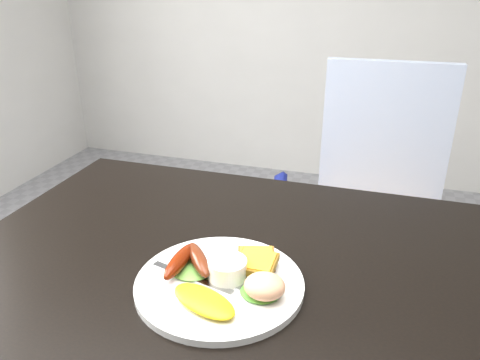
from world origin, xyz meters
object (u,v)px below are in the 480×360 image
object	(u,v)px
dining_chair	(374,227)
person	(255,130)
plate	(220,284)
dining_table	(263,277)

from	to	relation	value
dining_chair	person	world-z (taller)	person
dining_chair	plate	world-z (taller)	plate
plate	dining_chair	bearing A→B (deg)	73.17
dining_table	person	size ratio (longest dim) A/B	0.79
dining_table	person	world-z (taller)	person
dining_table	dining_chair	size ratio (longest dim) A/B	2.70
plate	person	bearing A→B (deg)	101.43
dining_table	plate	bearing A→B (deg)	-127.63
dining_chair	person	size ratio (longest dim) A/B	0.29
dining_chair	plate	distance (m)	0.94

